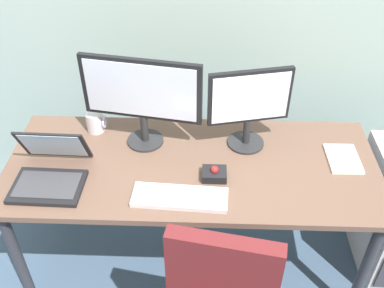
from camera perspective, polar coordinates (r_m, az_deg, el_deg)
The scene contains 9 objects.
ground_plane at distance 2.62m, azimuth 0.00°, elevation -14.32°, with size 8.00×8.00×0.00m, color #3B4F67.
desk at distance 2.13m, azimuth 0.00°, elevation -3.96°, with size 1.75×0.72×0.71m.
monitor_main at distance 2.07m, azimuth -6.51°, elevation 6.32°, with size 0.56×0.18×0.46m.
monitor_side at distance 2.08m, azimuth 7.37°, elevation 5.15°, with size 0.39×0.18×0.41m.
keyboard at distance 1.91m, azimuth -1.57°, elevation -6.82°, with size 0.42×0.16×0.03m.
laptop at distance 2.07m, azimuth -17.76°, elevation -3.32°, with size 0.32×0.33×0.22m.
trackball_mouse at distance 2.01m, azimuth 2.89°, elevation -3.82°, with size 0.11×0.09×0.07m.
coffee_mug at distance 2.31m, azimuth -12.28°, elevation 2.80°, with size 0.10×0.09×0.11m.
paper_notepad at distance 2.23m, azimuth 18.83°, elevation -1.80°, with size 0.15×0.21×0.01m, color white.
Camera 1 is at (0.06, -1.56, 2.10)m, focal length 41.55 mm.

